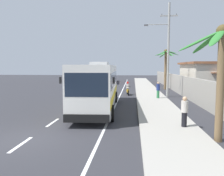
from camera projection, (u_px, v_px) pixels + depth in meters
name	position (u px, v px, depth m)	size (l,w,h in m)	color
ground_plane	(28.00, 140.00, 10.36)	(160.00, 160.00, 0.00)	#303035
sidewalk_kerb	(155.00, 105.00, 19.62)	(3.20, 90.00, 0.14)	#A8A399
lane_markings	(108.00, 97.00, 24.98)	(3.45, 71.72, 0.01)	white
boundary_wall	(189.00, 88.00, 23.13)	(0.24, 60.00, 2.32)	#9E998E
coach_bus_foreground	(98.00, 85.00, 17.75)	(3.37, 11.79, 3.76)	silver
coach_bus_far_lane	(103.00, 74.00, 47.66)	(3.48, 12.31, 3.64)	red
motorcycle_beside_bus	(128.00, 89.00, 26.91)	(0.56, 1.96, 1.59)	black
pedestrian_near_kerb	(158.00, 90.00, 23.10)	(0.36, 0.36, 1.69)	#2D7A47
pedestrian_midwalk	(184.00, 111.00, 12.03)	(0.36, 0.36, 1.64)	black
utility_pole_mid	(167.00, 48.00, 24.63)	(3.64, 0.24, 10.29)	#9E9E99
palm_nearest	(167.00, 61.00, 37.35)	(3.97, 3.62, 6.13)	brown
palm_second	(222.00, 60.00, 9.78)	(3.88, 3.76, 5.19)	brown
palm_third	(166.00, 63.00, 33.16)	(2.80, 2.87, 5.95)	brown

